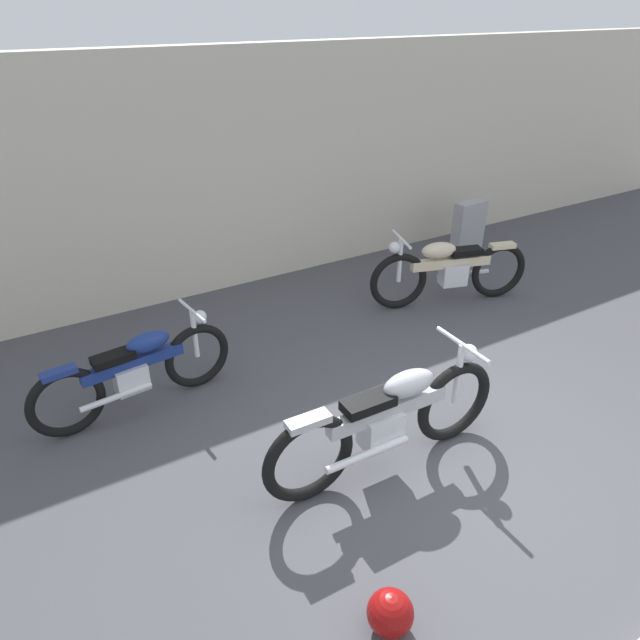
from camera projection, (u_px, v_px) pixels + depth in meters
name	position (u px, v px, depth m)	size (l,w,h in m)	color
ground_plane	(480.00, 485.00, 4.63)	(40.00, 40.00, 0.00)	#47474C
building_wall	(239.00, 172.00, 7.34)	(18.00, 0.30, 2.98)	beige
stone_marker	(468.00, 228.00, 8.63)	(0.50, 0.20, 0.82)	#9E9EA3
helmet	(390.00, 613.00, 3.51)	(0.29, 0.29, 0.29)	maroon
motorcycle_silver	(389.00, 419.00, 4.61)	(2.21, 0.62, 0.99)	black
motorcycle_blue	(137.00, 370.00, 5.32)	(1.93, 0.54, 0.87)	black
motorcycle_cream	(449.00, 270.00, 7.20)	(2.04, 0.84, 0.94)	black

